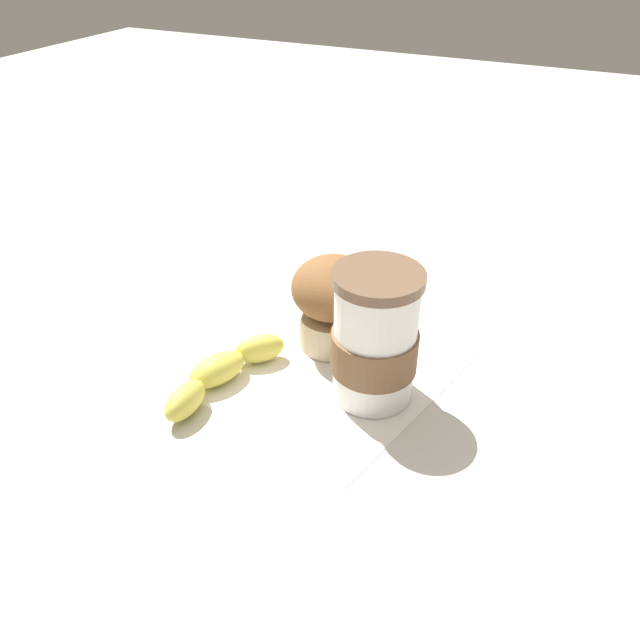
# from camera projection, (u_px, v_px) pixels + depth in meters

# --- Properties ---
(ground_plane) EXTENTS (3.00, 3.00, 0.00)m
(ground_plane) POSITION_uv_depth(u_px,v_px,m) (320.00, 360.00, 0.65)
(ground_plane) COLOR beige
(paper_napkin) EXTENTS (0.30, 0.30, 0.00)m
(paper_napkin) POSITION_uv_depth(u_px,v_px,m) (320.00, 359.00, 0.65)
(paper_napkin) COLOR white
(paper_napkin) RESTS_ON ground_plane
(coffee_cup) EXTENTS (0.08, 0.08, 0.13)m
(coffee_cup) POSITION_uv_depth(u_px,v_px,m) (375.00, 339.00, 0.57)
(coffee_cup) COLOR white
(coffee_cup) RESTS_ON paper_napkin
(muffin) EXTENTS (0.09, 0.09, 0.10)m
(muffin) POSITION_uv_depth(u_px,v_px,m) (336.00, 300.00, 0.64)
(muffin) COLOR beige
(muffin) RESTS_ON paper_napkin
(banana) EXTENTS (0.07, 0.15, 0.03)m
(banana) POSITION_uv_depth(u_px,v_px,m) (221.00, 371.00, 0.61)
(banana) COLOR #D6CC4C
(banana) RESTS_ON paper_napkin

